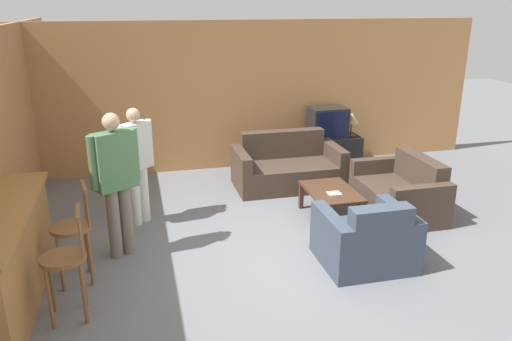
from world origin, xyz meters
name	(u,v)px	position (x,y,z in m)	size (l,w,h in m)	color
ground_plane	(288,259)	(0.00, 0.00, 0.00)	(24.00, 24.00, 0.00)	slate
wall_back	(229,96)	(0.00, 3.61, 1.30)	(9.40, 0.08, 2.60)	#B27A47
bar_counter	(7,260)	(-2.94, -0.28, 0.52)	(0.55, 2.28, 1.03)	#A87038
bar_chair_near	(66,264)	(-2.36, -0.59, 0.58)	(0.46, 0.46, 1.10)	brown
bar_chair_mid	(73,233)	(-2.36, 0.08, 0.58)	(0.49, 0.49, 1.10)	brown
couch_far	(287,168)	(0.73, 2.40, 0.30)	(1.73, 0.96, 0.85)	#423328
armchair_near	(366,240)	(0.83, -0.32, 0.30)	(1.00, 0.91, 0.83)	#384251
loveseat_right	(401,193)	(1.98, 0.95, 0.29)	(0.88, 1.40, 0.82)	#423328
coffee_table	(331,194)	(0.92, 0.98, 0.36)	(0.64, 0.96, 0.42)	#472D1E
tv_unit	(326,151)	(1.74, 3.24, 0.27)	(1.23, 0.51, 0.54)	black
tv	(328,122)	(1.74, 3.24, 0.81)	(0.66, 0.47, 0.55)	black
book_on_table	(334,194)	(0.90, 0.83, 0.43)	(0.18, 0.16, 0.02)	#B7AD99
table_lamp	(352,119)	(2.21, 3.24, 0.86)	(0.26, 0.26, 0.43)	brown
person_by_window	(137,160)	(-1.66, 1.47, 0.90)	(0.45, 0.44, 1.60)	silver
person_by_counter	(116,178)	(-1.89, 0.58, 0.98)	(0.55, 0.40, 1.74)	#756B5B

